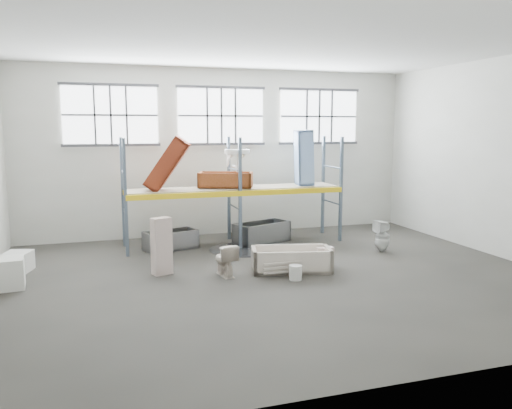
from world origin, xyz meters
name	(u,v)px	position (x,y,z in m)	size (l,w,h in m)	color
floor	(277,279)	(0.00, 0.00, -0.05)	(12.00, 10.00, 0.10)	#403D37
ceiling	(278,40)	(0.00, 0.00, 5.05)	(12.00, 10.00, 0.10)	silver
wall_back	(221,152)	(0.00, 5.05, 2.50)	(12.00, 0.10, 5.00)	#B7B7AA
wall_front	(420,191)	(0.00, -5.05, 2.50)	(12.00, 0.10, 5.00)	#B8B7AB
wall_right	(506,158)	(6.05, 0.00, 2.50)	(0.10, 10.00, 5.00)	beige
window_left	(111,115)	(-3.20, 4.94, 3.60)	(2.60, 0.04, 1.60)	white
window_mid	(221,116)	(0.00, 4.94, 3.60)	(2.60, 0.04, 1.60)	white
window_right	(319,116)	(3.20, 4.94, 3.60)	(2.60, 0.04, 1.60)	white
rack_upright_la	(126,198)	(-3.00, 2.90, 1.50)	(0.08, 0.08, 3.00)	slate
rack_upright_lb	(123,192)	(-3.00, 4.10, 1.50)	(0.08, 0.08, 3.00)	slate
rack_upright_ma	(240,193)	(0.00, 2.90, 1.50)	(0.08, 0.08, 3.00)	slate
rack_upright_mb	(229,188)	(0.00, 4.10, 1.50)	(0.08, 0.08, 3.00)	slate
rack_upright_ra	(341,189)	(3.00, 2.90, 1.50)	(0.08, 0.08, 3.00)	slate
rack_upright_rb	(323,185)	(3.00, 4.10, 1.50)	(0.08, 0.08, 3.00)	slate
rack_beam_front	(240,193)	(0.00, 2.90, 1.50)	(6.00, 0.10, 0.14)	yellow
rack_beam_back	(229,188)	(0.00, 4.10, 1.50)	(6.00, 0.10, 0.14)	yellow
shelf_deck	(234,188)	(0.00, 3.50, 1.58)	(5.90, 1.10, 0.03)	gray
wet_patch	(242,249)	(0.00, 2.70, 0.00)	(1.80, 1.80, 0.00)	black
bathtub_beige	(291,259)	(0.49, 0.38, 0.26)	(1.80, 0.85, 0.53)	beige
cistern_spare	(325,255)	(1.38, 0.47, 0.28)	(0.39, 0.19, 0.37)	silver
sink_in_tub	(280,263)	(0.28, 0.53, 0.16)	(0.49, 0.49, 0.17)	beige
toilet_beige	(225,260)	(-1.05, 0.45, 0.36)	(0.40, 0.71, 0.72)	beige
cistern_tall	(162,246)	(-2.37, 1.00, 0.64)	(0.41, 0.27, 1.28)	beige
toilet_white	(382,236)	(3.47, 1.38, 0.42)	(0.38, 0.39, 0.84)	white
steel_tub_left	(171,240)	(-1.83, 3.33, 0.26)	(1.39, 0.65, 0.51)	#93949A
steel_tub_right	(262,232)	(0.77, 3.38, 0.29)	(1.59, 0.74, 0.58)	#929499
rust_tub_flat	(226,180)	(-0.24, 3.52, 1.82)	(1.47, 0.69, 0.41)	brown
rust_tub_tilted	(167,164)	(-1.86, 3.42, 2.29)	(1.54, 0.72, 0.43)	maroon
sink_on_shelf	(237,170)	(0.01, 3.22, 2.09)	(0.70, 0.54, 0.62)	white
blue_tub_upright	(304,158)	(2.09, 3.51, 2.40)	(1.58, 0.74, 0.44)	#789BD1
bucket	(295,272)	(0.32, -0.32, 0.16)	(0.27, 0.27, 0.32)	silver
carton_near	(5,274)	(-5.56, 0.91, 0.31)	(0.73, 0.63, 0.63)	silver
carton_far	(18,261)	(-5.47, 2.23, 0.23)	(0.54, 0.54, 0.45)	silver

